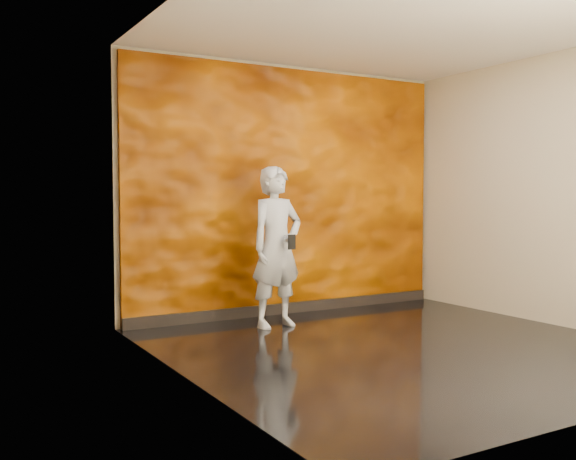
% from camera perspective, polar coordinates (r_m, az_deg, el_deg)
% --- Properties ---
extents(room, '(4.02, 4.02, 2.81)m').
position_cam_1_polar(room, '(5.67, 10.27, 3.71)').
color(room, black).
rests_on(room, ground).
extents(feature_wall, '(3.90, 0.06, 2.75)m').
position_cam_1_polar(feature_wall, '(7.28, 0.24, 3.44)').
color(feature_wall, '#D96D00').
rests_on(feature_wall, ground).
extents(baseboard, '(3.90, 0.04, 0.12)m').
position_cam_1_polar(baseboard, '(7.35, 0.40, -6.91)').
color(baseboard, black).
rests_on(baseboard, ground).
extents(man, '(0.64, 0.47, 1.63)m').
position_cam_1_polar(man, '(6.50, -1.02, -1.51)').
color(man, '#A4A7B2').
rests_on(man, ground).
extents(phone, '(0.08, 0.02, 0.15)m').
position_cam_1_polar(phone, '(6.30, 0.34, -1.07)').
color(phone, black).
rests_on(phone, man).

